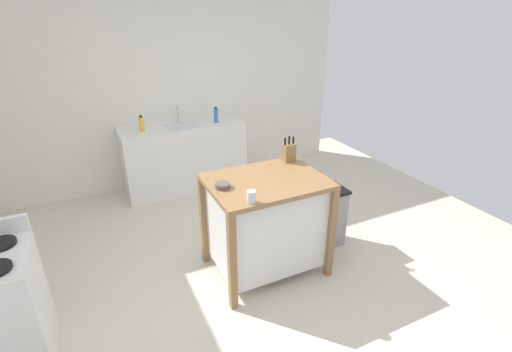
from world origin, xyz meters
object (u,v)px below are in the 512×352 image
Objects in this scene: kitchen_island at (266,221)px; knife_block at (289,152)px; drinking_cup at (251,197)px; bottle_spray_cleaner at (216,115)px; bowl_stoneware_deep at (223,185)px; bottle_dish_soap at (142,124)px; trash_bin at (326,217)px; sink_faucet at (178,114)px.

knife_block is (0.38, 0.28, 0.50)m from kitchen_island.
drinking_cup is 2.34m from bottle_spray_cleaner.
drinking_cup is (0.10, -0.33, 0.03)m from bowl_stoneware_deep.
knife_block reaches higher than bottle_dish_soap.
bowl_stoneware_deep is at bearing -108.85° from bottle_spray_cleaner.
kitchen_island reaches higher than trash_bin.
drinking_cup is 2.36m from bottle_dish_soap.
bottle_dish_soap is at bearing -161.52° from sink_faucet.
knife_block is 0.82m from bowl_stoneware_deep.
kitchen_island is at bearing -144.14° from knife_block.
bottle_dish_soap is at bearing 176.95° from bottle_spray_cleaner.
knife_block reaches higher than bottle_spray_cleaner.
bottle_dish_soap is at bearing 99.50° from drinking_cup.
bottle_dish_soap is at bearing 98.14° from bowl_stoneware_deep.
knife_block is 2.00× the size of bowl_stoneware_deep.
trash_bin is (1.03, 0.40, -0.66)m from drinking_cup.
bowl_stoneware_deep is (-0.39, 0.01, 0.43)m from kitchen_island.
knife_block is at bearing 151.75° from trash_bin.
bottle_spray_cleaner reaches higher than trash_bin.
bottle_dish_soap is at bearing 108.69° from kitchen_island.
kitchen_island is 5.15× the size of bottle_dish_soap.
bottle_spray_cleaner is at bearing 93.90° from knife_block.
bottle_dish_soap is (-0.29, 1.99, 0.02)m from bowl_stoneware_deep.
kitchen_island is 2.03m from bottle_spray_cleaner.
sink_faucet is 0.53m from bottle_dish_soap.
kitchen_island is 10.34× the size of drinking_cup.
bottle_spray_cleaner is (0.27, 1.96, 0.46)m from kitchen_island.
bowl_stoneware_deep is at bearing -176.40° from trash_bin.
knife_block reaches higher than trash_bin.
bowl_stoneware_deep is 0.61× the size of bottle_spray_cleaner.
sink_faucet reaches higher than kitchen_island.
trash_bin is 2.86× the size of sink_faucet.
bottle_spray_cleaner is at bearing 76.16° from drinking_cup.
trash_bin is at bearing -28.25° from knife_block.
knife_block is 0.90m from drinking_cup.
bottle_spray_cleaner reaches higher than bowl_stoneware_deep.
drinking_cup reaches higher than kitchen_island.
sink_faucet is (0.11, 2.49, 0.01)m from drinking_cup.
knife_block is at bearing 35.86° from kitchen_island.
drinking_cup is 1.29m from trash_bin.
bottle_spray_cleaner is at bearing 82.15° from kitchen_island.
kitchen_island is 0.78m from trash_bin.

